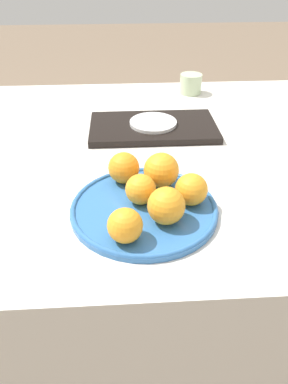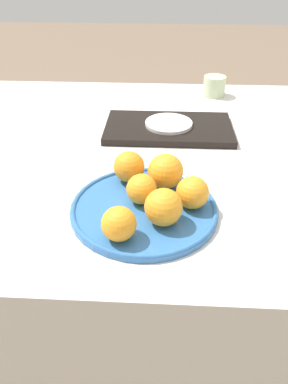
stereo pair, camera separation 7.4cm
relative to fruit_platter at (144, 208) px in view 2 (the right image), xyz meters
name	(u,v)px [view 2 (the right image)]	position (x,y,z in m)	size (l,w,h in m)	color
ground_plane	(124,319)	(-0.10, 0.30, -0.78)	(12.00, 12.00, 0.00)	#7A6651
table	(121,247)	(-0.10, 0.30, -0.39)	(1.49, 1.08, 0.77)	silver
fruit_platter	(144,208)	(0.00, 0.00, 0.00)	(0.31, 0.31, 0.02)	#336BAD
orange_0	(142,189)	(-0.01, 0.02, 0.04)	(0.07, 0.07, 0.07)	orange
orange_1	(166,171)	(0.04, 0.08, 0.04)	(0.08, 0.08, 0.08)	orange
orange_2	(129,167)	(-0.04, 0.10, 0.04)	(0.07, 0.07, 0.07)	orange
orange_3	(119,224)	(-0.04, -0.10, 0.04)	(0.07, 0.07, 0.07)	orange
orange_4	(163,207)	(0.04, -0.05, 0.04)	(0.08, 0.08, 0.08)	orange
orange_5	(192,193)	(0.10, 0.01, 0.04)	(0.07, 0.07, 0.07)	orange
serving_tray	(169,128)	(0.05, 0.40, 0.00)	(0.38, 0.21, 0.02)	black
side_plate	(169,124)	(0.05, 0.40, 0.02)	(0.14, 0.14, 0.01)	white
cup_0	(214,86)	(0.22, 0.71, 0.03)	(0.08, 0.08, 0.07)	#B7CC9E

